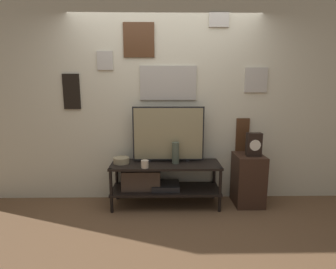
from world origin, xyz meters
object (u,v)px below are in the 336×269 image
television (168,134)px  candle_jar (145,164)px  mantel_clock (254,144)px  vase_wide_bowl (121,160)px  vase_tall_ceramic (176,153)px

television → candle_jar: (-0.30, -0.28, -0.33)m
television → mantel_clock: (1.11, -0.12, -0.12)m
vase_wide_bowl → candle_jar: candle_jar is taller
vase_tall_ceramic → mantel_clock: 1.02m
vase_tall_ceramic → candle_jar: (-0.39, -0.19, -0.09)m
vase_tall_ceramic → candle_jar: vase_tall_ceramic is taller
television → vase_tall_ceramic: (0.09, -0.09, -0.24)m
vase_wide_bowl → mantel_clock: (1.72, -0.04, 0.22)m
television → vase_tall_ceramic: bearing=-44.2°
vase_tall_ceramic → vase_wide_bowl: 0.72m
vase_tall_ceramic → candle_jar: size_ratio=2.88×
television → vase_tall_ceramic: 0.27m
vase_wide_bowl → television: bearing=6.9°
vase_wide_bowl → mantel_clock: mantel_clock is taller
television → mantel_clock: 1.12m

